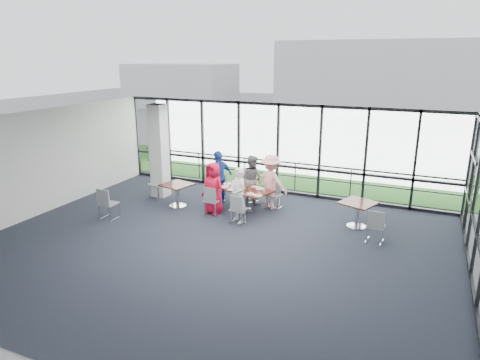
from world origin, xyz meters
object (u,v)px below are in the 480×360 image
at_px(diner_near_left, 213,188).
at_px(diner_end, 219,177).
at_px(main_table, 244,192).
at_px(diner_near_right, 239,195).
at_px(chair_main_fl, 251,188).
at_px(chair_main_end, 216,188).
at_px(chair_spare_lb, 156,184).
at_px(side_table_right, 358,206).
at_px(diner_far_left, 252,179).
at_px(chair_main_nl, 212,201).
at_px(diner_far_right, 271,182).
at_px(side_table_left, 177,188).
at_px(structural_column, 159,151).
at_px(chair_main_fr, 274,195).
at_px(chair_spare_la, 109,204).
at_px(chair_spare_r, 376,226).
at_px(chair_main_nr, 238,209).

xyz_separation_m(diner_near_left, diner_end, (-0.28, 0.97, 0.07)).
distance_m(main_table, diner_near_right, 0.97).
xyz_separation_m(chair_main_fl, chair_main_end, (-1.04, -0.53, 0.01)).
bearing_deg(chair_spare_lb, side_table_right, -169.21).
distance_m(diner_near_right, diner_far_left, 1.77).
bearing_deg(diner_far_left, chair_main_nl, 82.84).
relative_size(diner_far_right, chair_spare_lb, 1.82).
bearing_deg(side_table_left, structural_column, 147.30).
bearing_deg(diner_far_right, chair_main_nl, 56.29).
xyz_separation_m(diner_near_left, chair_main_fr, (1.57, 1.18, -0.38)).
bearing_deg(diner_end, chair_main_end, -82.09).
relative_size(diner_far_left, chair_main_fr, 1.85).
xyz_separation_m(diner_near_left, chair_spare_la, (-2.66, -1.71, -0.34)).
height_order(diner_near_right, diner_far_right, diner_far_right).
xyz_separation_m(side_table_right, chair_spare_lb, (-6.79, -0.09, -0.16)).
relative_size(side_table_left, chair_main_nl, 1.16).
xyz_separation_m(diner_far_right, chair_main_fl, (-0.87, 0.39, -0.43)).
height_order(diner_far_left, chair_spare_lb, diner_far_left).
bearing_deg(main_table, structural_column, -164.36).
relative_size(main_table, chair_spare_r, 2.24).
height_order(diner_near_left, chair_main_nr, diner_near_left).
bearing_deg(diner_far_right, chair_main_end, 19.50).
height_order(diner_near_right, diner_end, diner_end).
distance_m(structural_column, diner_near_left, 2.73).
xyz_separation_m(chair_main_fl, chair_spare_r, (4.28, -1.74, -0.00)).
bearing_deg(chair_main_nr, chair_main_fl, 110.20).
height_order(side_table_right, diner_end, diner_end).
xyz_separation_m(diner_far_right, chair_spare_r, (3.41, -1.35, -0.43)).
height_order(side_table_left, diner_near_left, diner_near_left).
relative_size(main_table, diner_far_left, 1.23).
height_order(main_table, chair_main_fr, chair_main_fr).
height_order(diner_far_left, chair_main_fl, diner_far_left).
relative_size(side_table_left, chair_main_nr, 1.19).
height_order(chair_main_nl, chair_main_fl, chair_main_fl).
bearing_deg(diner_far_left, structural_column, 27.97).
bearing_deg(chair_spare_r, chair_spare_lb, 178.13).
relative_size(side_table_left, diner_near_right, 0.62).
bearing_deg(side_table_left, chair_main_fl, 36.12).
relative_size(diner_end, chair_main_nr, 2.03).
bearing_deg(diner_end, chair_main_fl, 148.69).
height_order(structural_column, diner_end, structural_column).
xyz_separation_m(structural_column, chair_main_nr, (3.54, -1.28, -1.16)).
bearing_deg(chair_main_end, chair_main_nr, 54.98).
relative_size(structural_column, side_table_left, 3.09).
height_order(diner_near_right, diner_far_left, diner_near_right).
distance_m(chair_spare_la, chair_spare_r, 7.69).
distance_m(chair_main_fr, chair_spare_la, 5.12).
height_order(diner_far_left, chair_main_nr, diner_far_left).
distance_m(diner_far_right, chair_main_nr, 1.74).
relative_size(diner_near_left, diner_far_left, 1.00).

